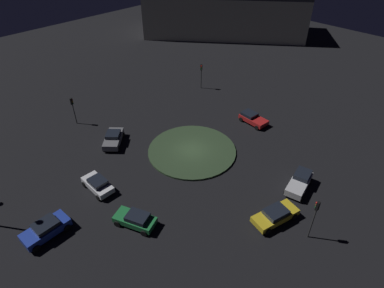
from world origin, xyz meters
The scene contains 13 objects.
ground_plane centered at (0.00, 0.00, 0.00)m, with size 119.09×119.09×0.00m, color black.
roundabout_island centered at (0.00, 0.00, 0.11)m, with size 10.62×10.62×0.22m, color #2D4228.
car_blue centered at (18.01, -0.67, 0.81)m, with size 4.22×2.27×1.51m.
car_yellow centered at (2.16, 13.07, 0.74)m, with size 4.86×2.97×1.38m.
car_green centered at (11.64, 4.10, 0.73)m, with size 3.08×4.25×1.37m.
car_red centered at (-10.36, 1.39, 0.68)m, with size 2.34×3.98×1.28m.
car_white centered at (11.52, -2.44, 0.72)m, with size 1.96×3.84×1.40m.
car_grey centered at (5.68, -8.10, 0.76)m, with size 4.25×4.17×1.48m.
car_silver centered at (-3.42, 12.42, 0.79)m, with size 4.39×2.62×1.54m.
traffic_light_north centered at (1.66, 16.26, 3.16)m, with size 0.32×0.37×4.46m.
traffic_light_southeast centered at (6.57, -15.56, 2.75)m, with size 0.36×0.39×3.85m.
traffic_light_southwest centered at (-12.97, -10.68, 2.86)m, with size 0.39×0.38×4.02m.
store_building centered at (-36.76, -25.82, 4.66)m, with size 31.79×35.25×9.33m.
Camera 1 is at (22.33, 21.91, 24.35)m, focal length 30.58 mm.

